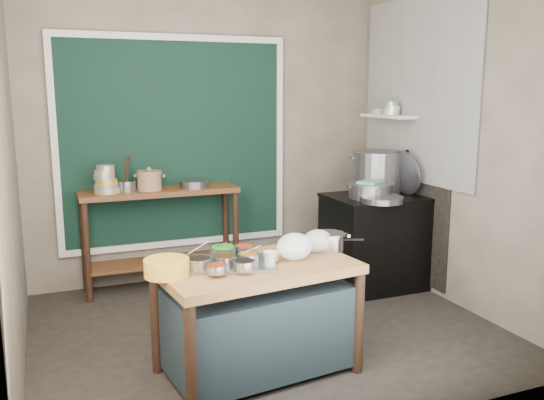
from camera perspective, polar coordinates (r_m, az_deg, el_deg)
name	(u,v)px	position (r m, az deg, el deg)	size (l,w,h in m)	color
floor	(265,330)	(4.66, -0.68, -12.71)	(3.50, 3.00, 0.02)	#2A2620
back_wall	(209,137)	(5.72, -6.26, 6.27)	(3.50, 0.02, 2.80)	#7A6F5D
left_wall	(5,163)	(4.01, -24.91, 3.36)	(0.02, 3.00, 2.80)	#7A6F5D
right_wall	(456,144)	(5.19, 17.76, 5.35)	(0.02, 3.00, 2.80)	#7A6F5D
curtain_panel	(175,143)	(5.60, -9.60, 5.57)	(2.10, 0.02, 1.90)	black
curtain_frame	(175,143)	(5.59, -9.58, 5.56)	(2.22, 0.03, 2.02)	beige
tile_panel	(417,90)	(5.59, 14.19, 10.52)	(0.02, 1.70, 1.70)	#B2B2AA
soot_patch	(406,209)	(5.79, 13.12, -0.89)	(0.01, 1.30, 1.30)	black
wall_shelf	(388,116)	(5.79, 11.46, 8.15)	(0.22, 0.70, 0.03)	beige
prep_table	(257,319)	(3.86, -1.47, -11.67)	(1.25, 0.72, 0.75)	brown
back_counter	(161,239)	(5.53, -10.91, -3.77)	(1.45, 0.40, 0.95)	brown
stove_block	(376,243)	(5.56, 10.29, -4.18)	(0.90, 0.68, 0.85)	black
stove_top	(378,197)	(5.47, 10.45, 0.28)	(0.92, 0.69, 0.03)	black
condiment_tray	(233,264)	(3.71, -3.88, -6.30)	(0.53, 0.38, 0.02)	gray
condiment_bowls	(230,258)	(3.68, -4.16, -5.76)	(0.61, 0.46, 0.07)	gray
yellow_basin	(167,267)	(3.54, -10.40, -6.58)	(0.27, 0.27, 0.11)	gold
saucepan	(329,241)	(4.05, 5.65, -4.10)	(0.23, 0.23, 0.12)	gray
plastic_bag_a	(294,246)	(3.80, 2.24, -4.63)	(0.24, 0.20, 0.18)	white
plastic_bag_b	(318,241)	(3.99, 4.53, -4.06)	(0.21, 0.18, 0.16)	white
bowl_stack	(106,181)	(5.31, -16.17, 1.85)	(0.22, 0.22, 0.25)	tan
utensil_cup	(127,186)	(5.35, -14.16, 1.35)	(0.16, 0.16, 0.10)	gray
ceramic_crock	(149,182)	(5.37, -12.05, 1.80)	(0.24, 0.24, 0.16)	#886A4A
wide_bowl	(194,184)	(5.45, -7.74, 1.59)	(0.26, 0.26, 0.07)	gray
stock_pot	(377,172)	(5.63, 10.35, 2.78)	(0.50, 0.50, 0.39)	gray
pot_lid	(404,173)	(5.53, 12.99, 2.65)	(0.43, 0.43, 0.02)	gray
steamer	(371,190)	(5.33, 9.74, 0.95)	(0.43, 0.43, 0.14)	gray
green_cloth	(371,182)	(5.31, 9.76, 1.78)	(0.23, 0.18, 0.02)	#5EAA83
shallow_pan	(381,199)	(5.15, 10.79, 0.07)	(0.38, 0.38, 0.05)	gray
shelf_bowl_stack	(392,109)	(5.74, 11.78, 8.86)	(0.16, 0.16, 0.13)	silver
shelf_bowl_green	(379,111)	(5.94, 10.52, 8.64)	(0.14, 0.14, 0.05)	gray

